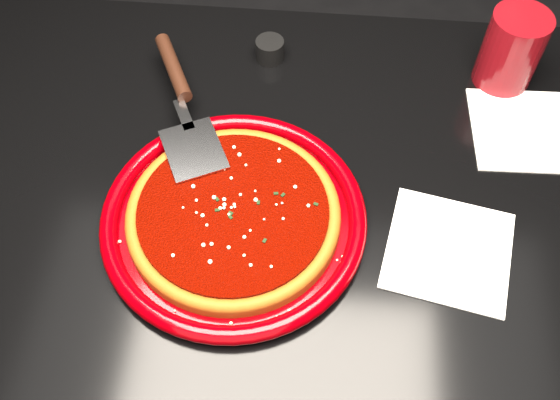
# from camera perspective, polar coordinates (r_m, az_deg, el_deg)

# --- Properties ---
(floor) EXTENTS (4.00, 4.00, 0.01)m
(floor) POSITION_cam_1_polar(r_m,az_deg,el_deg) (1.56, -0.31, -15.56)
(floor) COLOR black
(floor) RESTS_ON ground
(table) EXTENTS (1.20, 0.80, 0.75)m
(table) POSITION_cam_1_polar(r_m,az_deg,el_deg) (1.20, -0.39, -9.93)
(table) COLOR black
(table) RESTS_ON floor
(plate) EXTENTS (0.45, 0.45, 0.03)m
(plate) POSITION_cam_1_polar(r_m,az_deg,el_deg) (0.84, -4.24, -1.64)
(plate) COLOR #6F0003
(plate) RESTS_ON table
(pizza_crust) EXTENTS (0.36, 0.36, 0.01)m
(pizza_crust) POSITION_cam_1_polar(r_m,az_deg,el_deg) (0.84, -4.26, -1.49)
(pizza_crust) COLOR brown
(pizza_crust) RESTS_ON plate
(pizza_crust_rim) EXTENTS (0.36, 0.36, 0.02)m
(pizza_crust_rim) POSITION_cam_1_polar(r_m,az_deg,el_deg) (0.83, -4.29, -1.22)
(pizza_crust_rim) COLOR brown
(pizza_crust_rim) RESTS_ON plate
(pizza_sauce) EXTENTS (0.32, 0.32, 0.01)m
(pizza_sauce) POSITION_cam_1_polar(r_m,az_deg,el_deg) (0.83, -4.31, -1.03)
(pizza_sauce) COLOR #620600
(pizza_sauce) RESTS_ON plate
(parmesan_dusting) EXTENTS (0.25, 0.25, 0.01)m
(parmesan_dusting) POSITION_cam_1_polar(r_m,az_deg,el_deg) (0.82, -4.35, -0.76)
(parmesan_dusting) COLOR beige
(parmesan_dusting) RESTS_ON plate
(basil_flecks) EXTENTS (0.23, 0.23, 0.00)m
(basil_flecks) POSITION_cam_1_polar(r_m,az_deg,el_deg) (0.82, -4.34, -0.80)
(basil_flecks) COLOR black
(basil_flecks) RESTS_ON plate
(pizza_server) EXTENTS (0.23, 0.34, 0.02)m
(pizza_server) POSITION_cam_1_polar(r_m,az_deg,el_deg) (0.94, -8.79, 8.76)
(pizza_server) COLOR silver
(pizza_server) RESTS_ON plate
(cup) EXTENTS (0.12, 0.12, 0.12)m
(cup) POSITION_cam_1_polar(r_m,az_deg,el_deg) (1.04, 20.38, 12.74)
(cup) COLOR maroon
(cup) RESTS_ON table
(napkin_a) EXTENTS (0.19, 0.19, 0.00)m
(napkin_a) POSITION_cam_1_polar(r_m,az_deg,el_deg) (0.86, 15.16, -4.44)
(napkin_a) COLOR white
(napkin_a) RESTS_ON table
(napkin_b) EXTENTS (0.15, 0.17, 0.00)m
(napkin_b) POSITION_cam_1_polar(r_m,az_deg,el_deg) (1.02, 21.21, 6.00)
(napkin_b) COLOR white
(napkin_b) RESTS_ON table
(ramekin) EXTENTS (0.05, 0.05, 0.04)m
(ramekin) POSITION_cam_1_polar(r_m,az_deg,el_deg) (1.04, -0.93, 13.58)
(ramekin) COLOR black
(ramekin) RESTS_ON table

